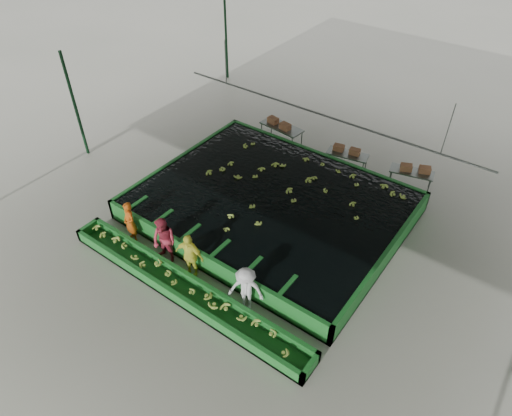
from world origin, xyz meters
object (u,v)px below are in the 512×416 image
Objects in this scene: box_stack_mid at (346,152)px; box_stack_right at (415,171)px; sorting_trough at (184,289)px; flotation_tank at (271,206)px; worker_a at (130,222)px; worker_b at (164,241)px; worker_d at (246,289)px; box_stack_left at (279,126)px; packing_table_left at (281,135)px; packing_table_right at (410,179)px; packing_table_mid at (346,161)px; worker_c at (189,256)px.

box_stack_right is at bearing 7.85° from box_stack_mid.
sorting_trough is 8.24× the size of box_stack_mid.
worker_a reaches higher than flotation_tank.
worker_b is at bearing -120.05° from box_stack_right.
worker_d is 9.63m from box_stack_right.
worker_b is 9.05m from box_stack_left.
worker_a is at bearing 155.43° from worker_d.
packing_table_left is 6.47m from packing_table_right.
packing_table_mid is at bearing -171.73° from packing_table_right.
packing_table_right is at bearing 6.54° from box_stack_mid.
worker_c is at bearing 155.43° from worker_d.
packing_table_left is 1.73× the size of box_stack_right.
box_stack_right is at bearing 54.27° from worker_d.
worker_d is 9.55m from packing_table_right.
worker_d reaches higher than box_stack_right.
worker_d reaches higher than flotation_tank.
worker_d is (5.41, 0.00, 0.01)m from worker_a.
box_stack_left is at bearing 94.77° from worker_c.
worker_a is at bearing -94.57° from packing_table_left.
worker_c is at bearing 115.52° from sorting_trough.
packing_table_left is (-2.66, 4.72, 0.04)m from flotation_tank.
box_stack_mid is at bearing 1.01° from box_stack_left.
box_stack_mid reaches higher than sorting_trough.
worker_d reaches higher than worker_a.
flotation_tank is at bearing 90.68° from worker_d.
worker_d is at bearing -64.74° from flotation_tank.
box_stack_left is 6.70m from box_stack_right.
flotation_tank is at bearing 65.48° from worker_b.
worker_d is at bearing 21.52° from sorting_trough.
worker_c is (2.99, 0.00, 0.06)m from worker_a.
packing_table_left is at bearing -176.89° from packing_table_right.
packing_table_mid is at bearing -1.01° from packing_table_left.
box_stack_mid is 3.07m from box_stack_right.
box_stack_right is (7.27, 9.45, -0.04)m from worker_a.
box_stack_right is at bearing 4.15° from box_stack_left.
worker_a is 0.81× the size of packing_table_left.
worker_c reaches higher than worker_d.
worker_b reaches higher than worker_d.
worker_c is 10.27m from packing_table_right.
sorting_trough is at bearing -74.87° from packing_table_left.
box_stack_left reaches higher than packing_table_right.
box_stack_right is at bearing 55.54° from worker_b.
packing_table_right is 6.62m from box_stack_left.
packing_table_left is (-4.68, 9.02, -0.39)m from worker_d.
packing_table_left is 3.61m from packing_table_mid.
flotation_tank reaches higher than sorting_trough.
box_stack_mid is (4.22, 9.03, -0.03)m from worker_a.
sorting_trough is 10.17m from packing_table_left.
packing_table_right is at bearing 8.27° from packing_table_mid.
worker_a reaches higher than packing_table_right.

